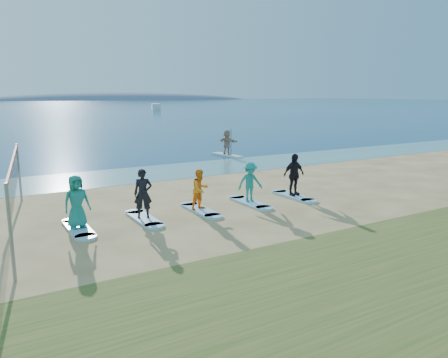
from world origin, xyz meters
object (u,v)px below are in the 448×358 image
student_2 (200,189)px  boat_offshore_b (156,110)px  paddleboard (227,155)px  surfboard_4 (293,196)px  student_0 (77,202)px  surfboard_2 (201,210)px  volleyball_net (14,175)px  surfboard_0 (78,229)px  student_4 (294,175)px  student_1 (143,194)px  surfboard_1 (144,219)px  paddleboarder (227,142)px  student_3 (250,182)px  surfboard_3 (250,203)px

student_2 → boat_offshore_b: bearing=55.3°
paddleboard → surfboard_4: (-4.25, -12.83, -0.01)m
student_0 → surfboard_2: bearing=-8.9°
volleyball_net → student_2: size_ratio=5.62×
student_2 → surfboard_0: bearing=166.4°
surfboard_0 → student_4: (9.43, 0.00, 0.99)m
student_0 → student_1: (2.36, 0.00, 0.00)m
surfboard_1 → surfboard_0: bearing=180.0°
student_1 → student_2: size_ratio=1.13×
student_1 → surfboard_4: (7.07, -0.00, -0.95)m
surfboard_0 → surfboard_4: (9.43, 0.00, 0.00)m
paddleboard → surfboard_2: 15.66m
surfboard_0 → student_2: student_2 is taller
surfboard_0 → student_0: (0.00, 0.00, 0.95)m
paddleboarder → surfboard_1: bearing=121.5°
paddleboarder → surfboard_2: 15.69m
surfboard_0 → student_1: student_1 is taller
student_1 → student_3: size_ratio=1.08×
surfboard_1 → student_3: (4.71, 0.00, 0.88)m
boat_offshore_b → surfboard_4: 109.02m
student_1 → student_2: 2.36m
paddleboard → student_3: bearing=-123.2°
boat_offshore_b → surfboard_3: bearing=-93.7°
surfboard_2 → student_2: 0.85m
surfboard_0 → paddleboard: bearing=43.2°
surfboard_1 → student_1: size_ratio=1.21×
surfboard_3 → volleyball_net: bearing=173.6°
volleyball_net → student_2: 6.61m
student_1 → student_0: bearing=-158.5°
student_1 → student_2: student_1 is taller
surfboard_0 → surfboard_3: (7.07, 0.00, 0.00)m
student_3 → student_4: size_ratio=0.89×
paddleboard → surfboard_3: paddleboard is taller
surfboard_1 → student_2: size_ratio=1.37×
paddleboarder → surfboard_2: bearing=128.0°
surfboard_2 → surfboard_3: size_ratio=1.00×
surfboard_2 → surfboard_4: bearing=0.0°
paddleboard → student_3: student_3 is taller
student_2 → student_0: bearing=166.4°
surfboard_0 → student_3: size_ratio=1.31×
student_0 → surfboard_1: student_0 is taller
paddleboarder → student_0: 18.76m
paddleboarder → student_2: (-8.97, -12.83, -0.14)m
student_3 → student_4: bearing=10.9°
surfboard_0 → surfboard_4: bearing=0.0°
student_4 → student_0: bearing=-179.8°
paddleboarder → student_3: paddleboarder is taller
paddleboard → surfboard_0: (-13.68, -12.83, -0.01)m
paddleboard → surfboard_1: 17.12m
surfboard_1 → student_0: bearing=180.0°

